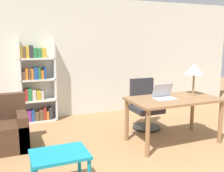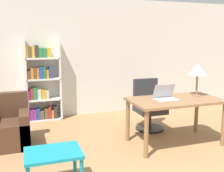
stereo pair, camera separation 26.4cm
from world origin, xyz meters
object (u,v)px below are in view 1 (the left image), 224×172
Objects in this scene: armchair at (6,131)px; laptop at (164,96)px; table_lamp at (194,70)px; desk at (174,104)px; bookshelf at (36,85)px; side_table_blue at (60,159)px; office_chair at (145,107)px.

laptop is at bearing -17.65° from armchair.
desk is at bearing -167.72° from table_lamp.
armchair is at bearing -116.85° from bookshelf.
laptop is 2.14m from side_table_blue.
laptop is 0.37× the size of office_chair.
laptop is 0.66× the size of table_lamp.
office_chair is at bearing -32.15° from bookshelf.
laptop reaches higher than office_chair.
desk is 2.83m from armchair.
bookshelf is at bearing 141.91° from table_lamp.
office_chair is 2.62m from side_table_blue.
laptop reaches higher than armchair.
bookshelf is (-1.97, 1.24, 0.38)m from office_chair.
table_lamp is 2.88m from side_table_blue.
laptop is at bearing 22.55° from side_table_blue.
laptop reaches higher than side_table_blue.
laptop is 0.21× the size of bookshelf.
table_lamp is 1.23m from office_chair.
side_table_blue is at bearing -157.45° from laptop.
desk is 0.25m from laptop.
table_lamp is (0.68, 0.08, 0.40)m from laptop.
armchair is (-2.68, 0.82, -0.38)m from desk.
side_table_blue is (-1.93, -0.80, -0.43)m from laptop.
bookshelf reaches higher than desk.
office_chair is 0.55× the size of bookshelf.
side_table_blue is 1.70m from armchair.
bookshelf is at bearing 147.85° from office_chair.
side_table_blue is at bearing -70.59° from armchair.
table_lamp reaches higher than desk.
desk is at bearing -85.15° from office_chair.
laptop is 2.68m from armchair.
armchair is at bearing 167.36° from table_lamp.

